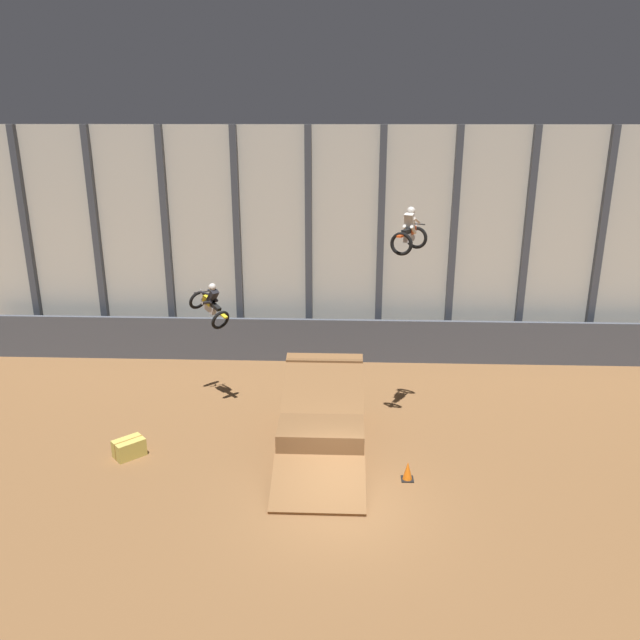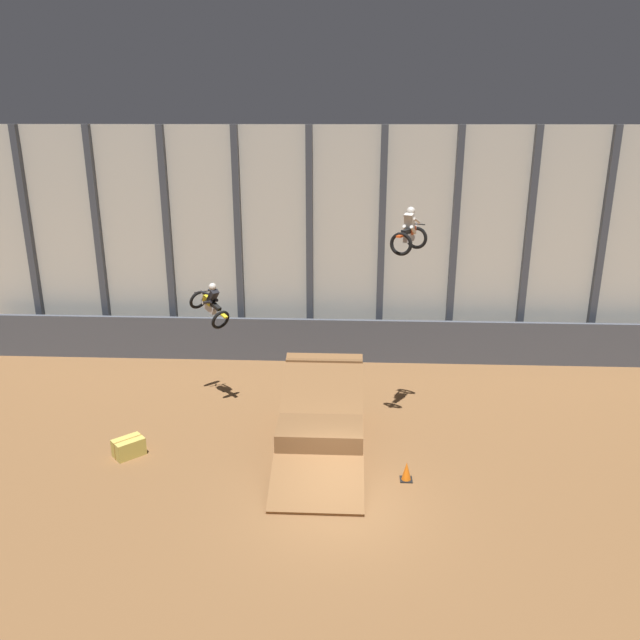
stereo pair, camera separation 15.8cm
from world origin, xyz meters
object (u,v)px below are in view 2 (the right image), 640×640
Objects in this scene: dirt_ramp at (322,418)px; traffic_cone_near_ramp at (406,471)px; rider_bike_left_air at (210,304)px; rider_bike_right_air at (409,234)px; hay_bale_trackside at (129,447)px.

dirt_ramp reaches higher than traffic_cone_near_ramp.
rider_bike_right_air is (6.76, -1.24, 2.80)m from rider_bike_left_air.
rider_bike_right_air reaches higher than dirt_ramp.
dirt_ramp reaches higher than hay_bale_trackside.
rider_bike_right_air is at bearing 28.76° from dirt_ramp.
rider_bike_right_air is at bearing 88.06° from traffic_cone_near_ramp.
rider_bike_left_air is 8.99m from traffic_cone_near_ramp.
rider_bike_right_air is 3.03× the size of traffic_cone_near_ramp.
traffic_cone_near_ramp is 0.54× the size of hay_bale_trackside.
traffic_cone_near_ramp is at bearing -41.16° from dirt_ramp.
traffic_cone_near_ramp is (6.64, -4.96, -3.48)m from rider_bike_left_air.
hay_bale_trackside is (-1.90, -3.97, -3.48)m from rider_bike_left_air.
traffic_cone_near_ramp is at bearing -66.53° from rider_bike_right_air.
dirt_ramp is 5.76× the size of hay_bale_trackside.
dirt_ramp is 6.54m from rider_bike_right_air.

